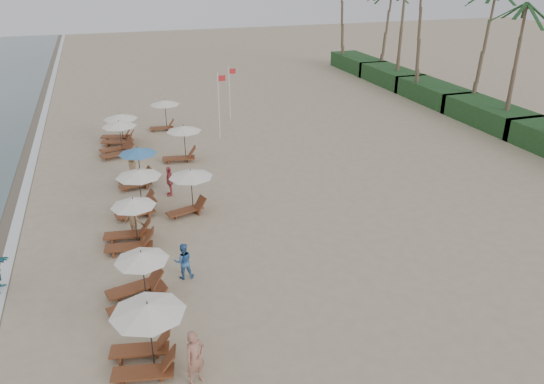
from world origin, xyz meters
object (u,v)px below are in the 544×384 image
object	(u,v)px
lounger_station_3	(136,192)
lounger_station_5	(117,139)
beachgoer_near	(195,358)
beachgoer_far_a	(170,181)
inland_station_2	(163,110)
lounger_station_1	(136,280)
beachgoer_mid_b	(134,220)
lounger_station_0	(144,335)
flag_pole_near	(219,102)
lounger_station_4	(136,166)
beachgoer_mid_a	(184,261)
lounger_station_6	(118,129)
inland_station_0	(188,187)
inland_station_1	(181,141)
beachgoer_far_b	(132,167)
lounger_station_2	(129,226)

from	to	relation	value
lounger_station_3	lounger_station_5	xyz separation A→B (m)	(-0.45, 9.20, -0.08)
beachgoer_near	beachgoer_far_a	size ratio (longest dim) A/B	1.13
inland_station_2	lounger_station_1	bearing A→B (deg)	-100.23
lounger_station_3	beachgoer_mid_b	bearing A→B (deg)	-98.24
lounger_station_0	lounger_station_5	world-z (taller)	lounger_station_0
beachgoer_far_a	flag_pole_near	distance (m)	10.35
beachgoer_far_a	lounger_station_4	bearing A→B (deg)	-134.70
beachgoer_mid_a	lounger_station_1	bearing A→B (deg)	32.94
lounger_station_4	lounger_station_6	xyz separation A→B (m)	(-0.55, 8.10, -0.14)
inland_station_2	beachgoer_mid_b	distance (m)	16.64
lounger_station_3	inland_station_0	world-z (taller)	lounger_station_3
lounger_station_3	lounger_station_6	bearing A→B (deg)	91.20
inland_station_1	beachgoer_far_a	distance (m)	5.40
flag_pole_near	beachgoer_far_b	bearing A→B (deg)	-136.94
lounger_station_0	beachgoer_near	bearing A→B (deg)	-40.44
lounger_station_4	beachgoer_near	xyz separation A→B (m)	(0.36, -16.16, -0.21)
lounger_station_5	flag_pole_near	world-z (taller)	flag_pole_near
lounger_station_0	inland_station_1	size ratio (longest dim) A/B	0.95
lounger_station_0	inland_station_1	distance (m)	18.65
lounger_station_0	lounger_station_6	xyz separation A→B (m)	(0.48, 23.08, -0.23)
lounger_station_6	lounger_station_3	bearing A→B (deg)	-88.80
lounger_station_2	beachgoer_far_b	world-z (taller)	lounger_station_2
lounger_station_3	lounger_station_0	bearing A→B (deg)	-93.65
lounger_station_5	inland_station_0	xyz separation A→B (m)	(2.98, -9.98, 0.33)
inland_station_0	lounger_station_0	bearing A→B (deg)	-107.14
lounger_station_4	lounger_station_5	bearing A→B (deg)	97.67
lounger_station_1	lounger_station_6	distance (m)	19.49
lounger_station_3	inland_station_2	bearing A→B (deg)	76.87
lounger_station_0	inland_station_1	xyz separation A→B (m)	(4.14, 18.18, 0.10)
lounger_station_1	lounger_station_5	xyz separation A→B (m)	(0.22, 16.94, 0.13)
lounger_station_6	flag_pole_near	xyz separation A→B (m)	(7.05, -1.10, 1.59)
beachgoer_mid_a	flag_pole_near	world-z (taller)	flag_pole_near
lounger_station_4	inland_station_0	xyz separation A→B (m)	(2.23, -4.42, 0.26)
lounger_station_0	lounger_station_2	size ratio (longest dim) A/B	1.02
lounger_station_2	lounger_station_5	size ratio (longest dim) A/B	0.97
inland_station_2	beachgoer_near	world-z (taller)	inland_station_2
lounger_station_3	lounger_station_6	world-z (taller)	lounger_station_3
beachgoer_far_a	beachgoer_near	bearing A→B (deg)	1.02
lounger_station_0	lounger_station_6	distance (m)	23.08
flag_pole_near	lounger_station_0	bearing A→B (deg)	-108.90
lounger_station_6	lounger_station_2	bearing A→B (deg)	-91.33
lounger_station_5	inland_station_2	bearing A→B (deg)	51.73
beachgoer_mid_a	beachgoer_mid_b	xyz separation A→B (m)	(-1.61, 4.28, 0.01)
beachgoer_far_a	beachgoer_far_b	size ratio (longest dim) A/B	1.01
inland_station_1	beachgoer_mid_a	size ratio (longest dim) A/B	1.79
lounger_station_1	beachgoer_far_a	size ratio (longest dim) A/B	1.56
lounger_station_5	flag_pole_near	size ratio (longest dim) A/B	0.57
lounger_station_0	beachgoer_far_b	bearing A→B (deg)	86.88
lounger_station_2	inland_station_0	xyz separation A→B (m)	(3.13, 2.52, 0.42)
beachgoer_mid_b	beachgoer_far_b	bearing A→B (deg)	-58.57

